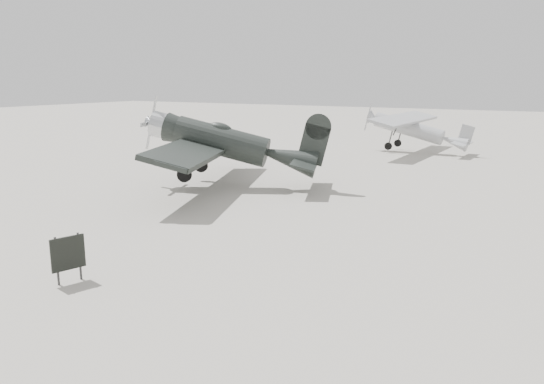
# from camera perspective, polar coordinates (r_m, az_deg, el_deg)

# --- Properties ---
(ground) EXTENTS (160.00, 160.00, 0.00)m
(ground) POSITION_cam_1_polar(r_m,az_deg,el_deg) (16.95, -7.03, -5.32)
(ground) COLOR gray
(ground) RESTS_ON ground
(lowwing_monoplane) EXTENTS (8.73, 11.85, 3.87)m
(lowwing_monoplane) POSITION_cam_1_polar(r_m,az_deg,el_deg) (24.99, -4.52, 5.16)
(lowwing_monoplane) COLOR black
(lowwing_monoplane) RESTS_ON ground
(highwing_monoplane) EXTENTS (7.35, 10.32, 2.94)m
(highwing_monoplane) POSITION_cam_1_polar(r_m,az_deg,el_deg) (38.20, 14.91, 6.87)
(highwing_monoplane) COLOR #9D9FA2
(highwing_monoplane) RESTS_ON ground
(sign_board) EXTENTS (0.32, 0.84, 1.24)m
(sign_board) POSITION_cam_1_polar(r_m,az_deg,el_deg) (14.31, -21.10, -6.24)
(sign_board) COLOR #333333
(sign_board) RESTS_ON ground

